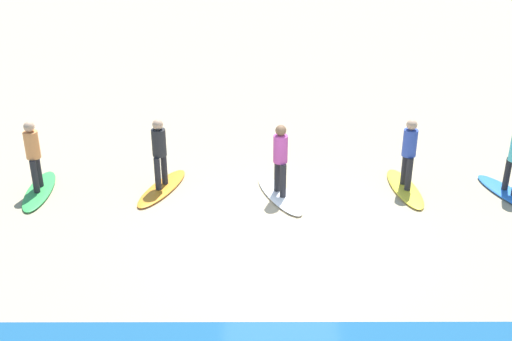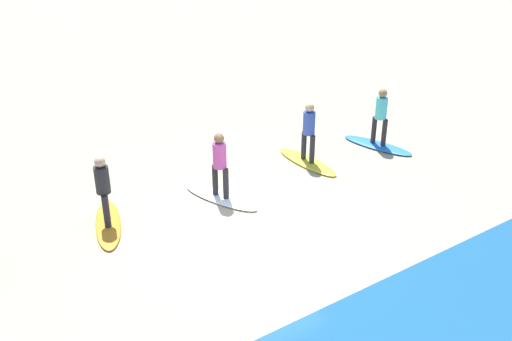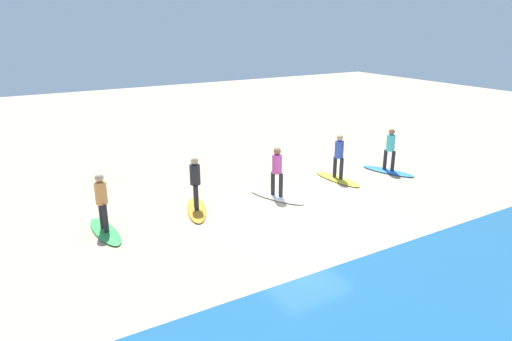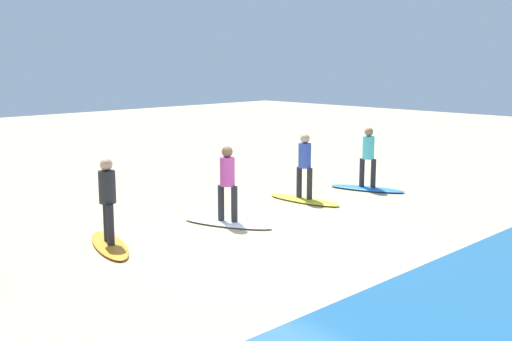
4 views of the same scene
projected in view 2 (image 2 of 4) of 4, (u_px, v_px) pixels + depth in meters
ground_plane at (255, 227)px, 13.58m from camera, size 60.00×60.00×0.00m
surfboard_blue at (378, 145)px, 17.26m from camera, size 1.20×2.17×0.09m
surfer_blue at (381, 113)px, 16.80m from camera, size 0.32×0.44×1.64m
surfboard_yellow at (307, 162)px, 16.34m from camera, size 0.76×2.14×0.09m
surfer_yellow at (309, 128)px, 15.88m from camera, size 0.32×0.46×1.64m
surfboard_white at (221, 197)px, 14.66m from camera, size 1.29×2.16×0.09m
surfer_white at (220, 161)px, 14.20m from camera, size 0.32×0.44×1.64m
surfboard_orange at (108, 224)px, 13.60m from camera, size 1.24×2.17×0.09m
surfer_orange at (103, 186)px, 13.14m from camera, size 0.32×0.44×1.64m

